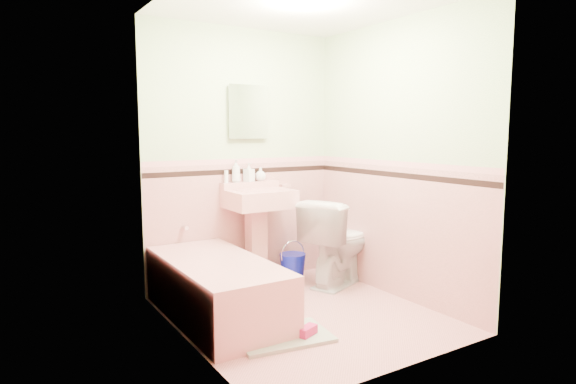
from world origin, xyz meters
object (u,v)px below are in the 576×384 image
soap_bottle_mid (249,172)px  shoe (307,331)px  bathtub (217,291)px  soap_bottle_left (236,171)px  sink (259,239)px  medicine_cabinet (248,112)px  toilet (339,241)px  soap_bottle_right (261,174)px  bucket (293,267)px

soap_bottle_mid → shoe: bearing=-101.0°
bathtub → soap_bottle_left: size_ratio=6.83×
sink → shoe: sink is taller
medicine_cabinet → toilet: (0.72, -0.54, -1.27)m
toilet → shoe: toilet is taller
bathtub → sink: size_ratio=1.57×
soap_bottle_mid → soap_bottle_right: (0.13, 0.00, -0.02)m
sink → soap_bottle_left: bearing=129.9°
medicine_cabinet → soap_bottle_right: bearing=-14.0°
toilet → shoe: size_ratio=5.28×
bathtub → shoe: 0.85m
medicine_cabinet → shoe: size_ratio=3.05×
soap_bottle_mid → toilet: bearing=-34.8°
bucket → shoe: size_ratio=1.65×
toilet → medicine_cabinet: bearing=30.6°
soap_bottle_right → toilet: bearing=-40.3°
soap_bottle_mid → sink: bearing=-86.9°
bucket → shoe: bearing=-118.3°
bathtub → toilet: size_ratio=1.75×
sink → medicine_cabinet: bearing=90.0°
medicine_cabinet → soap_bottle_left: (-0.15, -0.03, -0.57)m
toilet → bucket: size_ratio=3.20×
medicine_cabinet → soap_bottle_mid: bearing=-108.3°
soap_bottle_right → toilet: size_ratio=0.16×
shoe → bucket: bearing=39.9°
sink → toilet: (0.72, -0.33, -0.05)m
soap_bottle_mid → bathtub: bearing=-133.3°
bucket → toilet: bearing=-47.3°
shoe → medicine_cabinet: bearing=57.1°
soap_bottle_left → shoe: (-0.14, -1.44, -1.07)m
medicine_cabinet → bathtub: bearing=-132.6°
medicine_cabinet → bucket: bearing=-25.5°
medicine_cabinet → soap_bottle_mid: (-0.01, -0.03, -0.59)m
sink → soap_bottle_right: 0.65m
medicine_cabinet → soap_bottle_left: bearing=-168.7°
sink → medicine_cabinet: medicine_cabinet is taller
bathtub → medicine_cabinet: medicine_cabinet is taller
bathtub → sink: 0.90m
soap_bottle_right → bucket: bearing=-29.9°
bucket → shoe: 1.46m
bathtub → shoe: bathtub is taller
soap_bottle_right → shoe: size_ratio=0.84×
soap_bottle_mid → bucket: size_ratio=0.68×
soap_bottle_mid → toilet: (0.73, -0.51, -0.68)m
soap_bottle_mid → soap_bottle_right: 0.13m
soap_bottle_left → soap_bottle_right: 0.27m
bucket → soap_bottle_right: bearing=150.1°
bucket → soap_bottle_mid: bearing=158.6°
soap_bottle_mid → medicine_cabinet: bearing=71.7°
medicine_cabinet → toilet: size_ratio=0.58×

